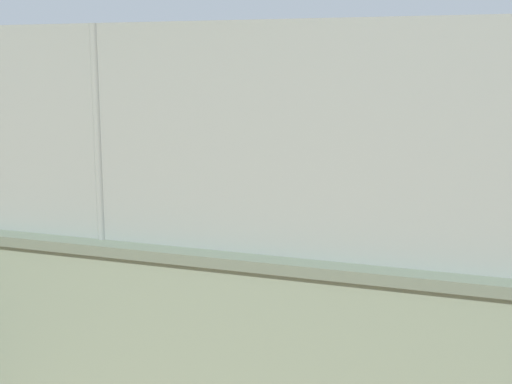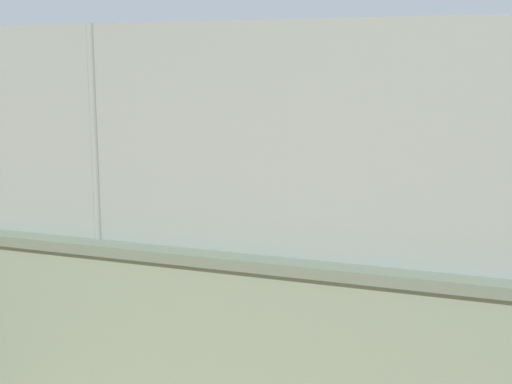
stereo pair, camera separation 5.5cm
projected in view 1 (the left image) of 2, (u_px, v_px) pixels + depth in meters
name	position (u px, v px, depth m)	size (l,w,h in m)	color
ground_plane	(446.00, 186.00, 16.85)	(260.00, 260.00, 0.00)	tan
player_foreground_swinging	(113.00, 192.00, 10.31)	(1.05, 0.79, 1.73)	black
player_baseline_waiting	(312.00, 147.00, 16.35)	(0.70, 1.01, 1.66)	#591919
sports_ball	(116.00, 210.00, 8.19)	(0.22, 0.22, 0.22)	white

